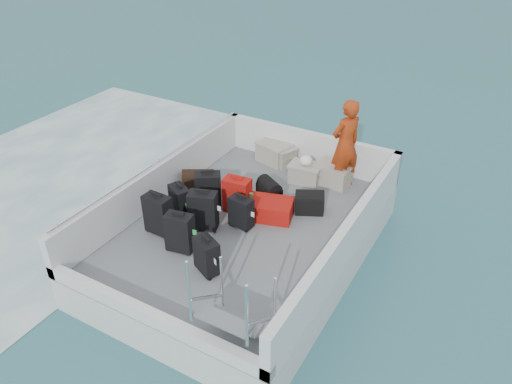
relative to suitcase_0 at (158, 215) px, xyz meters
The scene contains 24 objects.
ground 1.69m from the suitcase_0, 37.55° to the left, with size 160.00×160.00×0.00m, color #1A4C5C.
wake_foam 3.91m from the suitcase_0, 167.08° to the left, with size 10.00×10.00×0.00m, color white.
ferry_hull 1.54m from the suitcase_0, 37.55° to the left, with size 3.60×5.00×0.60m, color silver.
deck 1.43m from the suitcase_0, 37.55° to the left, with size 3.30×4.70×0.02m, color slate.
deck_fittings 1.54m from the suitcase_0, 20.00° to the left, with size 3.60×5.00×0.90m.
suitcase_0 is the anchor object (origin of this frame).
suitcase_1 0.50m from the suitcase_0, 84.80° to the left, with size 0.40×0.23×0.60m, color black.
suitcase_2 1.07m from the suitcase_0, 77.32° to the left, with size 0.44×0.26×0.63m, color black.
suitcase_3 0.60m from the suitcase_0, 19.05° to the right, with size 0.42×0.24×0.64m, color black.
suitcase_4 0.71m from the suitcase_0, 39.41° to the left, with size 0.45×0.27×0.66m, color black.
suitcase_5 1.37m from the suitcase_0, 56.89° to the left, with size 0.45×0.27×0.62m, color #B0100D.
suitcase_6 1.27m from the suitcase_0, 18.63° to the right, with size 0.40×0.24×0.56m, color black.
suitcase_7 1.31m from the suitcase_0, 36.82° to the left, with size 0.38×0.22×0.54m, color black.
suitcase_8 1.83m from the suitcase_0, 44.03° to the left, with size 0.51×0.77×0.31m, color #B0100D.
duffel_0 1.40m from the suitcase_0, 98.94° to the left, with size 0.56×0.30×0.32m, color black, non-canonical shape.
duffel_1 2.03m from the suitcase_0, 58.35° to the left, with size 0.45×0.30×0.32m, color black, non-canonical shape.
duffel_2 2.53m from the suitcase_0, 43.54° to the left, with size 0.48×0.30×0.32m, color black, non-canonical shape.
crate_0 3.06m from the suitcase_0, 81.43° to the left, with size 0.62×0.43×0.38m, color #AEA598.
crate_1 3.11m from the suitcase_0, 78.99° to the left, with size 0.57×0.40×0.35m, color #AEA598.
crate_2 2.95m from the suitcase_0, 62.85° to the left, with size 0.56×0.38×0.34m, color #AEA598.
crate_3 3.36m from the suitcase_0, 57.06° to the left, with size 0.61×0.42×0.37m, color #AEA598.
yellow_bag 3.40m from the suitcase_0, 54.68° to the left, with size 0.28×0.26×0.22m, color yellow.
white_bag 2.94m from the suitcase_0, 62.85° to the left, with size 0.24×0.24×0.18m, color white.
passenger 3.50m from the suitcase_0, 54.95° to the left, with size 0.62×0.40×1.69m, color #DD4414.
Camera 1 is at (3.46, -5.72, 5.42)m, focal length 35.00 mm.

